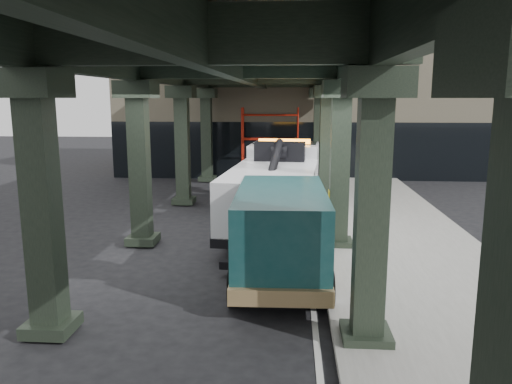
% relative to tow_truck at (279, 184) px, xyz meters
% --- Properties ---
extents(ground, '(90.00, 90.00, 0.00)m').
position_rel_tow_truck_xyz_m(ground, '(-0.74, -4.77, -1.51)').
color(ground, black).
rests_on(ground, ground).
extents(sidewalk, '(5.00, 40.00, 0.15)m').
position_rel_tow_truck_xyz_m(sidewalk, '(3.76, -2.77, -1.43)').
color(sidewalk, gray).
rests_on(sidewalk, ground).
extents(lane_stripe, '(0.12, 38.00, 0.01)m').
position_rel_tow_truck_xyz_m(lane_stripe, '(0.96, -2.77, -1.50)').
color(lane_stripe, silver).
rests_on(lane_stripe, ground).
extents(viaduct, '(7.40, 32.00, 6.40)m').
position_rel_tow_truck_xyz_m(viaduct, '(-1.14, -2.77, 3.96)').
color(viaduct, black).
rests_on(viaduct, ground).
extents(building, '(22.00, 10.00, 8.00)m').
position_rel_tow_truck_xyz_m(building, '(1.26, 15.23, 2.49)').
color(building, '#C6B793').
rests_on(building, ground).
extents(scaffolding, '(3.08, 0.88, 4.00)m').
position_rel_tow_truck_xyz_m(scaffolding, '(-0.74, 9.87, 0.60)').
color(scaffolding, red).
rests_on(scaffolding, ground).
extents(tow_truck, '(3.38, 9.59, 3.09)m').
position_rel_tow_truck_xyz_m(tow_truck, '(0.00, 0.00, 0.00)').
color(tow_truck, black).
rests_on(tow_truck, ground).
extents(towed_van, '(2.42, 5.79, 2.33)m').
position_rel_tow_truck_xyz_m(towed_van, '(0.22, -5.35, -0.25)').
color(towed_van, '#103A3C').
rests_on(towed_van, ground).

